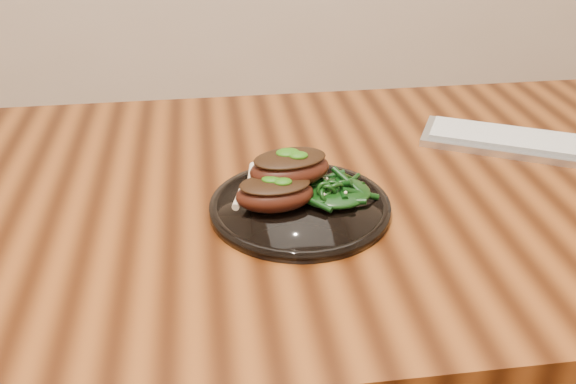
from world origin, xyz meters
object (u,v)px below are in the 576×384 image
object	(u,v)px
lamb_chop_front	(274,193)
keyboard	(537,144)
plate	(300,207)
greens_heap	(335,188)
desk	(285,234)

from	to	relation	value
lamb_chop_front	keyboard	xyz separation A→B (m)	(0.47, 0.16, -0.03)
plate	keyboard	size ratio (longest dim) A/B	0.66
keyboard	greens_heap	bearing A→B (deg)	-159.16
lamb_chop_front	desk	bearing A→B (deg)	72.60
desk	plate	xyz separation A→B (m)	(0.01, -0.07, 0.09)
plate	greens_heap	distance (m)	0.06
plate	keyboard	distance (m)	0.46
lamb_chop_front	greens_heap	xyz separation A→B (m)	(0.09, 0.01, -0.01)
greens_heap	lamb_chop_front	bearing A→B (deg)	-171.22
plate	greens_heap	size ratio (longest dim) A/B	2.47
desk	keyboard	world-z (taller)	keyboard
keyboard	desk	bearing A→B (deg)	-169.67
greens_heap	keyboard	size ratio (longest dim) A/B	0.27
desk	lamb_chop_front	size ratio (longest dim) A/B	13.59
desk	plate	size ratio (longest dim) A/B	6.23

